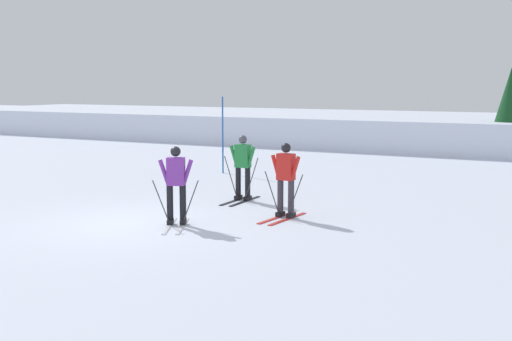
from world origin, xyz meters
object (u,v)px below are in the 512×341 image
Objects in this scene: skier_purple at (176,183)px; skier_red at (286,178)px; conifer_far_right at (510,101)px; trail_marker_pole at (223,135)px; skier_green at (243,166)px.

skier_purple is 2.51m from skier_red.
skier_purple is 0.46× the size of conifer_far_right.
skier_purple is 8.13m from trail_marker_pole.
conifer_far_right is (4.90, 14.52, 1.37)m from skier_green.
conifer_far_right is at bearing 52.26° from trail_marker_pole.
skier_red is at bearing -48.75° from trail_marker_pole.
skier_purple is at bearing -87.48° from skier_green.
skier_red is (1.77, 1.78, 0.00)m from skier_purple.
trail_marker_pole is at bearing 113.31° from skier_purple.
skier_green is 1.00× the size of skier_purple.
skier_purple is (0.14, -3.25, -0.00)m from skier_green.
trail_marker_pole is at bearing -127.74° from conifer_far_right.
trail_marker_pole reaches higher than skier_green.
conifer_far_right reaches higher than skier_red.
skier_red is 7.56m from trail_marker_pole.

